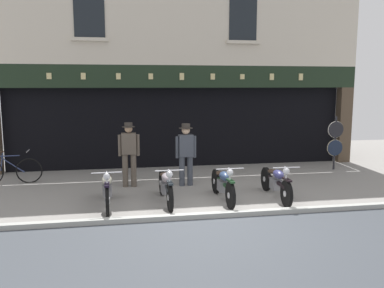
{
  "coord_description": "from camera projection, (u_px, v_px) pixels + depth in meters",
  "views": [
    {
      "loc": [
        -1.87,
        -7.59,
        2.7
      ],
      "look_at": [
        -0.05,
        2.82,
        1.12
      ],
      "focal_mm": 37.3,
      "sensor_mm": 36.0,
      "label": 1
    }
  ],
  "objects": [
    {
      "name": "advert_board_near",
      "position": [
        110.0,
        110.0,
        12.71
      ],
      "size": [
        0.79,
        0.03,
        0.97
      ],
      "color": "beige"
    },
    {
      "name": "shopkeeper_center",
      "position": [
        186.0,
        151.0,
        10.63
      ],
      "size": [
        0.56,
        0.36,
        1.67
      ],
      "rotation": [
        0.0,
        0.0,
        3.17
      ],
      "color": "#3D424C",
      "rests_on": "ground"
    },
    {
      "name": "ground",
      "position": [
        231.0,
        238.0,
        7.16
      ],
      "size": [
        23.94,
        22.0,
        0.18
      ],
      "color": "gray"
    },
    {
      "name": "motorcycle_center_right",
      "position": [
        276.0,
        182.0,
        9.47
      ],
      "size": [
        0.62,
        2.01,
        0.9
      ],
      "rotation": [
        0.0,
        0.0,
        3.11
      ],
      "color": "black",
      "rests_on": "ground"
    },
    {
      "name": "leaning_bicycle",
      "position": [
        9.0,
        170.0,
        10.9
      ],
      "size": [
        1.7,
        0.5,
        0.94
      ],
      "rotation": [
        0.0,
        0.0,
        -1.5
      ],
      "color": "black",
      "rests_on": "ground"
    },
    {
      "name": "motorcycle_left",
      "position": [
        107.0,
        188.0,
        8.85
      ],
      "size": [
        0.62,
        1.99,
        0.92
      ],
      "rotation": [
        0.0,
        0.0,
        3.18
      ],
      "color": "black",
      "rests_on": "ground"
    },
    {
      "name": "motorcycle_center",
      "position": [
        223.0,
        184.0,
        9.29
      ],
      "size": [
        0.62,
        1.91,
        0.9
      ],
      "rotation": [
        0.0,
        0.0,
        3.16
      ],
      "color": "black",
      "rests_on": "ground"
    },
    {
      "name": "tyre_sign_pole",
      "position": [
        335.0,
        139.0,
        12.66
      ],
      "size": [
        0.53,
        0.07,
        1.71
      ],
      "color": "#232328",
      "rests_on": "ground"
    },
    {
      "name": "shop_facade",
      "position": [
        174.0,
        111.0,
        14.69
      ],
      "size": [
        12.24,
        4.42,
        6.35
      ],
      "color": "black",
      "rests_on": "ground"
    },
    {
      "name": "motorcycle_center_left",
      "position": [
        166.0,
        185.0,
        9.13
      ],
      "size": [
        0.62,
        1.95,
        0.9
      ],
      "rotation": [
        0.0,
        0.0,
        3.17
      ],
      "color": "black",
      "rests_on": "ground"
    },
    {
      "name": "salesman_left",
      "position": [
        129.0,
        151.0,
        10.5
      ],
      "size": [
        0.56,
        0.34,
        1.72
      ],
      "rotation": [
        0.0,
        0.0,
        3.11
      ],
      "color": "brown",
      "rests_on": "ground"
    }
  ]
}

